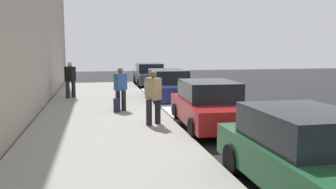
# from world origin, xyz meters

# --- Properties ---
(ground_plane) EXTENTS (56.00, 56.00, 0.00)m
(ground_plane) POSITION_xyz_m (0.00, 0.00, 0.00)
(ground_plane) COLOR black
(sidewalk) EXTENTS (28.00, 4.60, 0.15)m
(sidewalk) POSITION_xyz_m (0.00, -3.30, 0.07)
(sidewalk) COLOR gray
(sidewalk) RESTS_ON ground
(lane_stripe_centre) EXTENTS (28.00, 0.14, 0.01)m
(lane_stripe_centre) POSITION_xyz_m (0.00, 3.20, 0.00)
(lane_stripe_centre) COLOR gold
(lane_stripe_centre) RESTS_ON ground
(snow_bank_curb) EXTENTS (8.62, 0.56, 0.22)m
(snow_bank_curb) POSITION_xyz_m (-4.74, -0.70, 0.11)
(snow_bank_curb) COLOR white
(snow_bank_curb) RESTS_ON ground
(parked_car_charcoal) EXTENTS (4.73, 1.99, 1.51)m
(parked_car_charcoal) POSITION_xyz_m (-12.40, 0.01, 0.76)
(parked_car_charcoal) COLOR black
(parked_car_charcoal) RESTS_ON ground
(parked_car_navy) EXTENTS (4.64, 1.94, 1.51)m
(parked_car_navy) POSITION_xyz_m (-5.42, -0.12, 0.76)
(parked_car_navy) COLOR black
(parked_car_navy) RESTS_ON ground
(parked_car_red) EXTENTS (4.18, 2.02, 1.51)m
(parked_car_red) POSITION_xyz_m (0.56, -0.01, 0.76)
(parked_car_red) COLOR black
(parked_car_red) RESTS_ON ground
(parked_car_green) EXTENTS (4.27, 1.91, 1.51)m
(parked_car_green) POSITION_xyz_m (5.93, -0.01, 0.76)
(parked_car_green) COLOR black
(parked_car_green) RESTS_ON ground
(pedestrian_tan_coat) EXTENTS (0.54, 0.50, 1.71)m
(pedestrian_tan_coat) POSITION_xyz_m (0.24, -1.77, 1.06)
(pedestrian_tan_coat) COLOR black
(pedestrian_tan_coat) RESTS_ON sidewalk
(pedestrian_black_coat) EXTENTS (0.53, 0.55, 1.73)m
(pedestrian_black_coat) POSITION_xyz_m (-6.50, -4.73, 1.07)
(pedestrian_black_coat) COLOR black
(pedestrian_black_coat) RESTS_ON sidewalk
(pedestrian_blue_coat) EXTENTS (0.48, 0.53, 1.65)m
(pedestrian_blue_coat) POSITION_xyz_m (-2.62, -2.59, 1.03)
(pedestrian_blue_coat) COLOR black
(pedestrian_blue_coat) RESTS_ON sidewalk
(rolling_suitcase) EXTENTS (0.34, 0.22, 0.87)m
(rolling_suitcase) POSITION_xyz_m (-2.25, -2.78, 0.41)
(rolling_suitcase) COLOR #191E38
(rolling_suitcase) RESTS_ON sidewalk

